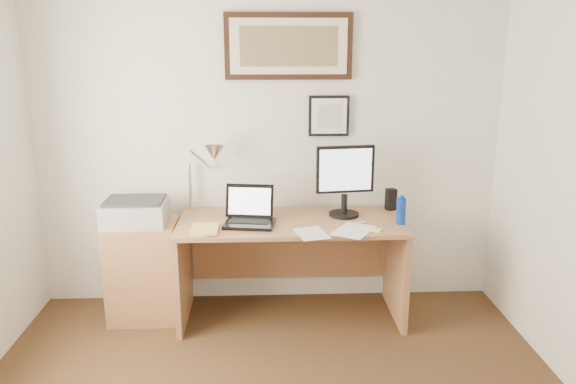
{
  "coord_description": "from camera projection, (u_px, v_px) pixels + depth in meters",
  "views": [
    {
      "loc": [
        -0.03,
        -2.17,
        1.99
      ],
      "look_at": [
        0.12,
        1.43,
        1.02
      ],
      "focal_mm": 35.0,
      "sensor_mm": 36.0,
      "label": 1
    }
  ],
  "objects": [
    {
      "name": "printer",
      "position": [
        135.0,
        212.0,
        3.97
      ],
      "size": [
        0.44,
        0.34,
        0.18
      ],
      "color": "#9F9FA2",
      "rests_on": "side_cabinet"
    },
    {
      "name": "lcd_monitor",
      "position": [
        345.0,
        177.0,
        4.03
      ],
      "size": [
        0.42,
        0.22,
        0.52
      ],
      "color": "black",
      "rests_on": "desk"
    },
    {
      "name": "bottle_cap",
      "position": [
        402.0,
        197.0,
        3.87
      ],
      "size": [
        0.03,
        0.03,
        0.02
      ],
      "primitive_type": "cylinder",
      "color": "#0B3099",
      "rests_on": "water_bottle"
    },
    {
      "name": "side_cabinet",
      "position": [
        144.0,
        270.0,
        4.1
      ],
      "size": [
        0.5,
        0.4,
        0.73
      ],
      "primitive_type": "cube",
      "color": "#96643F",
      "rests_on": "floor"
    },
    {
      "name": "desk_lamp",
      "position": [
        212.0,
        156.0,
        4.03
      ],
      "size": [
        0.29,
        0.27,
        0.53
      ],
      "color": "silver",
      "rests_on": "desk"
    },
    {
      "name": "laptop",
      "position": [
        249.0,
        216.0,
        3.92
      ],
      "size": [
        0.37,
        0.34,
        0.26
      ],
      "color": "black",
      "rests_on": "desk"
    },
    {
      "name": "book",
      "position": [
        191.0,
        230.0,
        3.77
      ],
      "size": [
        0.18,
        0.25,
        0.02
      ],
      "primitive_type": "imported",
      "rotation": [
        0.0,
        0.0,
        0.01
      ],
      "color": "#DDC768",
      "rests_on": "desk"
    },
    {
      "name": "paper_sheet_b",
      "position": [
        353.0,
        230.0,
        3.78
      ],
      "size": [
        0.35,
        0.38,
        0.0
      ],
      "primitive_type": "cube",
      "rotation": [
        0.0,
        0.0,
        -0.55
      ],
      "color": "white",
      "rests_on": "desk"
    },
    {
      "name": "picture_small",
      "position": [
        329.0,
        116.0,
        4.16
      ],
      "size": [
        0.3,
        0.03,
        0.3
      ],
      "color": "black",
      "rests_on": "wall_back"
    },
    {
      "name": "sticky_pad",
      "position": [
        375.0,
        230.0,
        3.77
      ],
      "size": [
        0.1,
        0.1,
        0.01
      ],
      "primitive_type": "cube",
      "rotation": [
        0.0,
        0.0,
        -0.42
      ],
      "color": "#FBF477",
      "rests_on": "desk"
    },
    {
      "name": "speaker",
      "position": [
        391.0,
        199.0,
        4.24
      ],
      "size": [
        0.08,
        0.08,
        0.16
      ],
      "primitive_type": "cube",
      "rotation": [
        0.0,
        0.0,
        0.23
      ],
      "color": "black",
      "rests_on": "desk"
    },
    {
      "name": "wall_back",
      "position": [
        268.0,
        142.0,
        4.22
      ],
      "size": [
        3.5,
        0.02,
        2.5
      ],
      "primitive_type": "cube",
      "color": "white",
      "rests_on": "ground"
    },
    {
      "name": "paper_sheet_a",
      "position": [
        311.0,
        233.0,
        3.73
      ],
      "size": [
        0.25,
        0.3,
        0.0
      ],
      "primitive_type": "cube",
      "rotation": [
        0.0,
        0.0,
        0.24
      ],
      "color": "white",
      "rests_on": "desk"
    },
    {
      "name": "water_bottle",
      "position": [
        401.0,
        211.0,
        3.9
      ],
      "size": [
        0.07,
        0.07,
        0.19
      ],
      "primitive_type": "cylinder",
      "color": "#0B3099",
      "rests_on": "desk"
    },
    {
      "name": "picture_large",
      "position": [
        289.0,
        46.0,
        4.01
      ],
      "size": [
        0.92,
        0.04,
        0.47
      ],
      "color": "black",
      "rests_on": "wall_back"
    },
    {
      "name": "desk",
      "position": [
        290.0,
        247.0,
        4.14
      ],
      "size": [
        1.6,
        0.7,
        0.75
      ],
      "color": "#96643F",
      "rests_on": "floor"
    },
    {
      "name": "marker_pen",
      "position": [
        356.0,
        223.0,
        3.91
      ],
      "size": [
        0.14,
        0.06,
        0.02
      ],
      "primitive_type": "cylinder",
      "rotation": [
        0.0,
        1.57,
        0.35
      ],
      "color": "white",
      "rests_on": "desk"
    }
  ]
}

